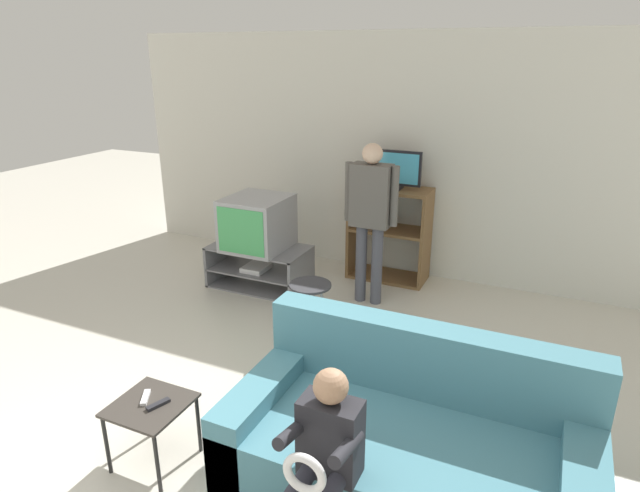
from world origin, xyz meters
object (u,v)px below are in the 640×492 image
(tv_stand, at_px, (260,267))
(television_flat, at_px, (393,171))
(remote_control_white, at_px, (145,397))
(person_standing_adult, at_px, (371,209))
(media_shelf, at_px, (389,233))
(remote_control_black, at_px, (158,404))
(person_seated_child, at_px, (324,454))
(folding_stool, at_px, (310,295))
(snack_table, at_px, (151,411))
(couch, at_px, (408,446))
(television_main, at_px, (257,223))

(tv_stand, bearing_deg, television_flat, 33.24)
(remote_control_white, xyz_separation_m, person_standing_adult, (0.47, 2.65, 0.54))
(media_shelf, xyz_separation_m, remote_control_white, (-0.46, -3.31, -0.09))
(remote_control_white, bearing_deg, remote_control_black, -40.98)
(remote_control_black, bearing_deg, person_seated_child, 14.02)
(media_shelf, xyz_separation_m, television_flat, (0.01, -0.01, 0.69))
(television_flat, height_order, folding_stool, television_flat)
(person_seated_child, bearing_deg, snack_table, 173.64)
(media_shelf, height_order, remote_control_white, media_shelf)
(tv_stand, relative_size, person_seated_child, 1.03)
(person_standing_adult, bearing_deg, folding_stool, -98.74)
(media_shelf, bearing_deg, folding_stool, -95.04)
(person_standing_adult, bearing_deg, person_seated_child, -74.66)
(folding_stool, bearing_deg, remote_control_black, -96.94)
(couch, relative_size, person_standing_adult, 1.24)
(snack_table, distance_m, remote_control_black, 0.09)
(snack_table, xyz_separation_m, person_seated_child, (1.19, -0.13, 0.23))
(snack_table, distance_m, person_standing_adult, 2.78)
(television_flat, height_order, snack_table, television_flat)
(tv_stand, distance_m, person_standing_adult, 1.41)
(television_main, height_order, couch, television_main)
(television_flat, bearing_deg, folding_stool, -95.46)
(television_main, bearing_deg, tv_stand, 109.42)
(person_standing_adult, bearing_deg, tv_stand, -173.91)
(television_main, distance_m, snack_table, 2.67)
(tv_stand, relative_size, snack_table, 2.43)
(snack_table, bearing_deg, person_seated_child, -6.36)
(tv_stand, xyz_separation_m, remote_control_white, (0.71, -2.53, 0.21))
(media_shelf, height_order, couch, media_shelf)
(folding_stool, bearing_deg, person_seated_child, -62.64)
(remote_control_black, xyz_separation_m, person_standing_adult, (0.36, 2.67, 0.54))
(media_shelf, xyz_separation_m, snack_table, (-0.41, -3.34, -0.16))
(couch, bearing_deg, remote_control_black, -162.54)
(remote_control_white, bearing_deg, folding_stool, 48.38)
(person_seated_child, bearing_deg, remote_control_white, 172.75)
(snack_table, xyz_separation_m, remote_control_black, (0.06, 0.00, 0.07))
(television_main, bearing_deg, television_flat, 33.82)
(television_main, distance_m, remote_control_white, 2.62)
(television_flat, relative_size, person_standing_adult, 0.38)
(folding_stool, xyz_separation_m, couch, (1.19, -1.22, -0.19))
(couch, bearing_deg, remote_control_white, -164.53)
(media_shelf, relative_size, folding_stool, 1.78)
(tv_stand, height_order, remote_control_white, tv_stand)
(media_shelf, distance_m, person_seated_child, 3.56)
(tv_stand, height_order, person_standing_adult, person_standing_adult)
(folding_stool, bearing_deg, couch, -45.62)
(remote_control_black, distance_m, person_standing_adult, 2.75)
(remote_control_black, relative_size, remote_control_white, 1.00)
(tv_stand, xyz_separation_m, remote_control_black, (0.83, -2.55, 0.21))
(tv_stand, relative_size, television_main, 1.58)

